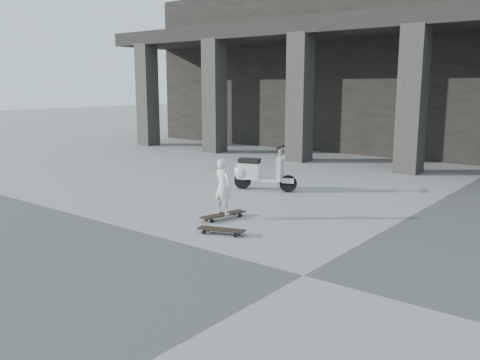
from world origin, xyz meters
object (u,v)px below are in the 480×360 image
Objects in this scene: scooter at (254,172)px; longboard at (223,215)px; child at (223,186)px; skateboard_spare at (221,230)px.

longboard is at bearing -83.29° from scooter.
child is (0.00, 0.00, 0.53)m from longboard.
child is (-0.61, 0.76, 0.53)m from skateboard_spare.
skateboard_spare is 0.79× the size of child.
child is 2.73m from scooter.
scooter reaches higher than skateboard_spare.
skateboard_spare is at bearing -79.59° from scooter.
skateboard_spare is 0.55× the size of scooter.
scooter reaches higher than longboard.
longboard is 0.92× the size of child.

